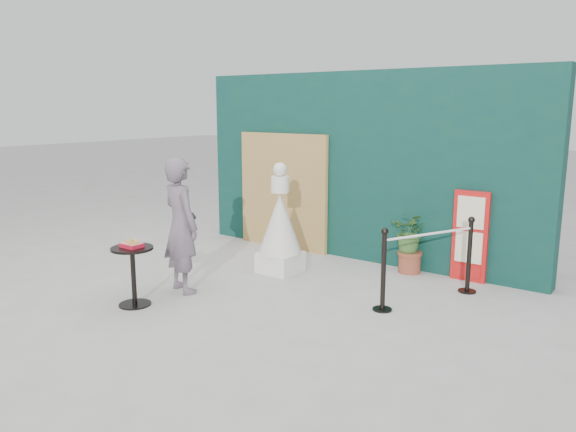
% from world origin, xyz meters
% --- Properties ---
extents(ground, '(60.00, 60.00, 0.00)m').
position_xyz_m(ground, '(0.00, 0.00, 0.00)').
color(ground, '#ADAAA5').
rests_on(ground, ground).
extents(back_wall, '(6.00, 0.30, 3.00)m').
position_xyz_m(back_wall, '(0.00, 3.15, 1.50)').
color(back_wall, '#0A2F2D').
rests_on(back_wall, ground).
extents(bamboo_fence, '(1.80, 0.08, 2.00)m').
position_xyz_m(bamboo_fence, '(-1.40, 2.94, 1.00)').
color(bamboo_fence, tan).
rests_on(bamboo_fence, ground).
extents(woman, '(0.75, 0.60, 1.81)m').
position_xyz_m(woman, '(-1.04, 0.22, 0.90)').
color(woman, '#645661').
rests_on(woman, ground).
extents(menu_board, '(0.50, 0.07, 1.30)m').
position_xyz_m(menu_board, '(1.90, 2.95, 0.65)').
color(menu_board, red).
rests_on(menu_board, ground).
extents(statue, '(0.65, 0.65, 1.65)m').
position_xyz_m(statue, '(-0.52, 1.71, 0.68)').
color(statue, white).
rests_on(statue, ground).
extents(cafe_table, '(0.52, 0.52, 0.75)m').
position_xyz_m(cafe_table, '(-1.12, -0.53, 0.50)').
color(cafe_table, black).
rests_on(cafe_table, ground).
extents(food_basket, '(0.26, 0.19, 0.11)m').
position_xyz_m(food_basket, '(-1.11, -0.53, 0.79)').
color(food_basket, red).
rests_on(food_basket, cafe_table).
extents(planter, '(0.54, 0.47, 0.93)m').
position_xyz_m(planter, '(1.06, 2.83, 0.54)').
color(planter, '#973C31').
rests_on(planter, ground).
extents(stanchion_barrier, '(0.84, 1.54, 1.03)m').
position_xyz_m(stanchion_barrier, '(1.77, 1.81, 0.49)').
color(stanchion_barrier, black).
rests_on(stanchion_barrier, ground).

